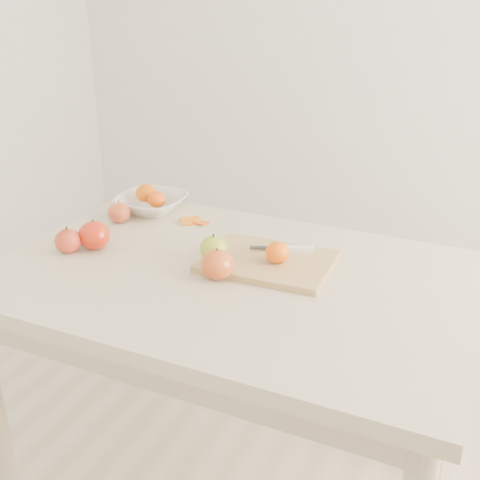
% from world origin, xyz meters
% --- Properties ---
extents(table, '(1.20, 0.80, 0.75)m').
position_xyz_m(table, '(0.00, 0.00, 0.65)').
color(table, beige).
rests_on(table, ground).
extents(cutting_board, '(0.34, 0.25, 0.02)m').
position_xyz_m(cutting_board, '(0.07, 0.08, 0.76)').
color(cutting_board, tan).
rests_on(cutting_board, table).
extents(board_tangerine, '(0.06, 0.06, 0.05)m').
position_xyz_m(board_tangerine, '(0.10, 0.07, 0.80)').
color(board_tangerine, orange).
rests_on(board_tangerine, cutting_board).
extents(fruit_bowl, '(0.21, 0.21, 0.05)m').
position_xyz_m(fruit_bowl, '(-0.42, 0.29, 0.78)').
color(fruit_bowl, silver).
rests_on(fruit_bowl, table).
extents(bowl_tangerine_near, '(0.07, 0.07, 0.06)m').
position_xyz_m(bowl_tangerine_near, '(-0.44, 0.30, 0.80)').
color(bowl_tangerine_near, '#CF5507').
rests_on(bowl_tangerine_near, fruit_bowl).
extents(bowl_tangerine_far, '(0.06, 0.06, 0.05)m').
position_xyz_m(bowl_tangerine_far, '(-0.39, 0.27, 0.80)').
color(bowl_tangerine_far, '#DD4307').
rests_on(bowl_tangerine_far, fruit_bowl).
extents(orange_peel_a, '(0.07, 0.07, 0.01)m').
position_xyz_m(orange_peel_a, '(-0.26, 0.25, 0.75)').
color(orange_peel_a, orange).
rests_on(orange_peel_a, table).
extents(orange_peel_b, '(0.05, 0.04, 0.01)m').
position_xyz_m(orange_peel_b, '(-0.23, 0.26, 0.75)').
color(orange_peel_b, '#E34F10').
rests_on(orange_peel_b, table).
extents(paring_knife, '(0.17, 0.07, 0.01)m').
position_xyz_m(paring_knife, '(0.11, 0.15, 0.78)').
color(paring_knife, white).
rests_on(paring_knife, cutting_board).
extents(apple_green, '(0.07, 0.07, 0.07)m').
position_xyz_m(apple_green, '(-0.07, 0.05, 0.78)').
color(apple_green, '#739614').
rests_on(apple_green, table).
extents(apple_red_b, '(0.09, 0.09, 0.08)m').
position_xyz_m(apple_red_b, '(-0.41, -0.02, 0.79)').
color(apple_red_b, '#8E0202').
rests_on(apple_red_b, table).
extents(apple_red_a, '(0.07, 0.07, 0.06)m').
position_xyz_m(apple_red_a, '(-0.46, 0.17, 0.78)').
color(apple_red_a, maroon).
rests_on(apple_red_a, table).
extents(apple_red_d, '(0.07, 0.07, 0.07)m').
position_xyz_m(apple_red_d, '(-0.45, -0.07, 0.78)').
color(apple_red_d, maroon).
rests_on(apple_red_d, table).
extents(apple_red_e, '(0.08, 0.08, 0.07)m').
position_xyz_m(apple_red_e, '(-0.02, -0.04, 0.79)').
color(apple_red_e, maroon).
rests_on(apple_red_e, table).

